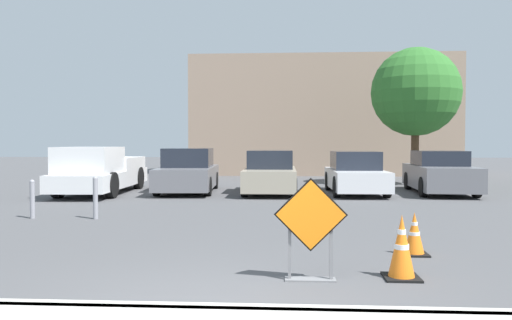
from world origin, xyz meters
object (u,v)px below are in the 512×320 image
Objects in this scene: road_closed_sign at (311,225)px; traffic_cone_nearest at (402,247)px; pickup_truck at (98,172)px; parked_car_third at (355,174)px; parked_car_second at (270,174)px; bollard_nearest at (95,196)px; traffic_cone_second at (414,234)px; parked_car_nearest at (188,172)px; parked_car_fourth at (439,173)px; bollard_second at (32,198)px.

road_closed_sign is 1.59× the size of traffic_cone_nearest.
pickup_truck reaches higher than road_closed_sign.
pickup_truck is at bearing 127.69° from traffic_cone_nearest.
pickup_truck is at bearing 3.39° from parked_car_third.
parked_car_second is at bearing -176.40° from pickup_truck.
bollard_nearest is (2.07, -5.57, -0.22)m from pickup_truck.
bollard_nearest reaches higher than traffic_cone_second.
parked_car_nearest reaches higher than road_closed_sign.
parked_car_fourth is at bearing 66.29° from road_closed_sign.
pickup_truck reaches higher than parked_car_second.
pickup_truck is at bearing 8.20° from parked_car_fourth.
parked_car_second is 4.43× the size of bollard_second.
road_closed_sign is 7.92m from bollard_second.
parked_car_fourth reaches higher than road_closed_sign.
road_closed_sign is 0.31× the size of parked_car_third.
road_closed_sign is 12.56m from parked_car_fourth.
parked_car_third is 0.94× the size of parked_car_fourth.
parked_car_third is (0.40, 9.59, 0.35)m from traffic_cone_second.
traffic_cone_nearest is at bearing 74.36° from parked_car_fourth.
road_closed_sign is at bearing 78.24° from parked_car_third.
pickup_truck is 5.93m from parked_car_second.
parked_car_fourth is at bearing -176.32° from parked_car_second.
parked_car_third is at bearing 85.25° from traffic_cone_nearest.
parked_car_second reaches higher than traffic_cone_nearest.
pickup_truck reaches higher than parked_car_third.
traffic_cone_second is 9.85m from parked_car_second.
road_closed_sign reaches higher than bollard_nearest.
parked_car_nearest is at bearing 69.87° from bollard_second.
parked_car_third is at bearing -178.43° from parked_car_second.
bollard_second reaches higher than traffic_cone_nearest.
parked_car_nearest is 4.52× the size of bollard_nearest.
traffic_cone_nearest is (1.18, 0.20, -0.31)m from road_closed_sign.
bollard_second is (0.57, -5.57, -0.26)m from pickup_truck.
traffic_cone_second is 7.20m from bollard_nearest.
pickup_truck reaches higher than parked_car_nearest.
parked_car_fourth is at bearing 177.37° from parked_car_nearest.
pickup_truck is 1.26× the size of parked_car_nearest.
road_closed_sign is at bearing 94.24° from parked_car_second.
traffic_cone_nearest is at bearing 125.34° from pickup_truck.
pickup_truck is 5.60m from bollard_second.
traffic_cone_second is 12.27m from pickup_truck.
parked_car_second is 2.96m from parked_car_third.
pickup_truck is at bearing 133.60° from traffic_cone_second.
parked_car_fourth reaches higher than bollard_second.
parked_car_nearest is (-3.83, 11.39, 0.00)m from road_closed_sign.
pickup_truck is at bearing 95.84° from bollard_second.
bollard_second is (-6.20, 4.92, -0.23)m from road_closed_sign.
pickup_truck is 1.35× the size of parked_car_third.
parked_car_nearest is at bearing 114.10° from traffic_cone_nearest.
pickup_truck is 8.89m from parked_car_third.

